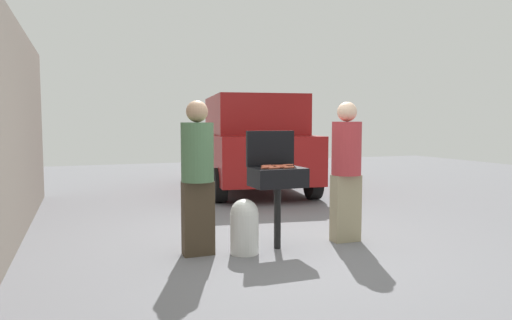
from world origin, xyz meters
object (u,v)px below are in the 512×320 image
bbq_grill (278,180)px  hot_dog_8 (282,167)px  hot_dog_7 (289,167)px  hot_dog_9 (278,166)px  hot_dog_1 (281,166)px  hot_dog_4 (266,166)px  hot_dog_5 (267,168)px  propane_tank (244,225)px  person_left (198,172)px  hot_dog_3 (288,165)px  hot_dog_6 (274,168)px  hot_dog_0 (268,167)px  hot_dog_2 (268,167)px  parked_minivan (252,143)px  person_right (346,166)px

bbq_grill → hot_dog_8: hot_dog_8 is taller
hot_dog_7 → hot_dog_9: same height
hot_dog_8 → hot_dog_1: bearing=76.6°
hot_dog_4 → hot_dog_5: 0.21m
hot_dog_8 → propane_tank: 0.78m
person_left → hot_dog_3: bearing=8.6°
hot_dog_9 → hot_dog_3: bearing=11.5°
hot_dog_6 → hot_dog_0: bearing=99.8°
hot_dog_0 → hot_dog_7: size_ratio=1.00×
hot_dog_1 → hot_dog_2: (-0.17, -0.03, 0.00)m
bbq_grill → hot_dog_1: (0.04, 0.00, 0.16)m
hot_dog_3 → hot_dog_8: same height
hot_dog_3 → hot_dog_4: 0.28m
hot_dog_7 → parked_minivan: (1.28, 4.75, 0.07)m
hot_dog_0 → parked_minivan: bearing=72.1°
hot_dog_5 → person_right: size_ratio=0.08×
parked_minivan → bbq_grill: bearing=81.9°
hot_dog_7 → hot_dog_5: bearing=168.4°
hot_dog_5 → hot_dog_9: bearing=39.8°
hot_dog_1 → person_right: bearing=1.4°
propane_tank → hot_dog_6: bearing=-13.0°
bbq_grill → hot_dog_7: size_ratio=7.29×
hot_dog_9 → person_right: size_ratio=0.08×
hot_dog_5 → hot_dog_8: bearing=-2.6°
hot_dog_2 → parked_minivan: bearing=72.2°
hot_dog_4 → hot_dog_5: bearing=-111.2°
hot_dog_7 → parked_minivan: parked_minivan is taller
hot_dog_6 → parked_minivan: (1.46, 4.75, 0.07)m
hot_dog_3 → hot_dog_7: (-0.10, -0.25, 0.00)m
hot_dog_6 → person_right: (1.03, 0.17, -0.03)m
hot_dog_7 → hot_dog_3: bearing=67.9°
person_left → person_right: person_right is taller
hot_dog_5 → person_left: person_left is taller
hot_dog_4 → hot_dog_7: bearing=-55.2°
hot_dog_9 → hot_dog_4: bearing=168.5°
hot_dog_6 → hot_dog_9: 0.26m
hot_dog_8 → parked_minivan: parked_minivan is taller
hot_dog_2 → hot_dog_5: (-0.04, -0.06, 0.00)m
hot_dog_7 → hot_dog_9: (-0.04, 0.22, 0.00)m
hot_dog_9 → person_right: bearing=-3.7°
hot_dog_5 → person_right: bearing=6.0°
bbq_grill → parked_minivan: size_ratio=0.20×
hot_dog_0 → hot_dog_6: (0.02, -0.14, 0.00)m
parked_minivan → hot_dog_9: bearing=82.0°
bbq_grill → hot_dog_5: (-0.17, -0.09, 0.16)m
hot_dog_2 → propane_tank: (-0.30, -0.03, -0.64)m
hot_dog_2 → propane_tank: bearing=-173.4°
hot_dog_8 → hot_dog_6: bearing=-160.6°
hot_dog_0 → hot_dog_3: 0.33m
hot_dog_1 → parked_minivan: parked_minivan is taller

